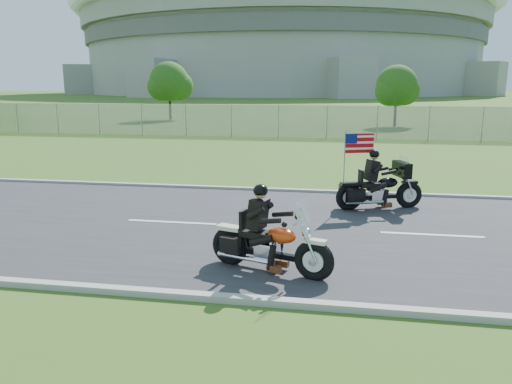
# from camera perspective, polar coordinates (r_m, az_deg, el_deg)

# --- Properties ---
(ground) EXTENTS (420.00, 420.00, 0.00)m
(ground) POSITION_cam_1_polar(r_m,az_deg,el_deg) (11.70, -0.28, -4.12)
(ground) COLOR #294E18
(ground) RESTS_ON ground
(road) EXTENTS (120.00, 8.00, 0.04)m
(road) POSITION_cam_1_polar(r_m,az_deg,el_deg) (11.70, -0.28, -4.03)
(road) COLOR #28282B
(road) RESTS_ON ground
(curb_north) EXTENTS (120.00, 0.18, 0.12)m
(curb_north) POSITION_cam_1_polar(r_m,az_deg,el_deg) (15.57, 2.34, 0.21)
(curb_north) COLOR #9E9B93
(curb_north) RESTS_ON ground
(curb_south) EXTENTS (120.00, 0.18, 0.12)m
(curb_south) POSITION_cam_1_polar(r_m,az_deg,el_deg) (7.97, -5.53, -11.89)
(curb_south) COLOR #9E9B93
(curb_south) RESTS_ON ground
(fence) EXTENTS (60.00, 0.03, 2.00)m
(fence) POSITION_cam_1_polar(r_m,az_deg,el_deg) (31.91, -2.83, 8.14)
(fence) COLOR gray
(fence) RESTS_ON ground
(stadium) EXTENTS (140.40, 140.40, 29.20)m
(stadium) POSITION_cam_1_polar(r_m,az_deg,el_deg) (182.79, 3.06, 16.13)
(stadium) COLOR #A3A099
(stadium) RESTS_ON ground
(tree_fence_near) EXTENTS (3.52, 3.28, 4.75)m
(tree_fence_near) POSITION_cam_1_polar(r_m,az_deg,el_deg) (41.29, 15.83, 11.38)
(tree_fence_near) COLOR #382316
(tree_fence_near) RESTS_ON ground
(tree_fence_mid) EXTENTS (3.96, 3.69, 5.30)m
(tree_fence_mid) POSITION_cam_1_polar(r_m,az_deg,el_deg) (47.82, -9.82, 12.12)
(tree_fence_mid) COLOR #382316
(tree_fence_mid) RESTS_ON ground
(motorcycle_lead) EXTENTS (2.32, 1.06, 1.61)m
(motorcycle_lead) POSITION_cam_1_polar(r_m,az_deg,el_deg) (8.87, 1.41, -6.10)
(motorcycle_lead) COLOR black
(motorcycle_lead) RESTS_ON ground
(motorcycle_follow) EXTENTS (2.34, 1.18, 2.02)m
(motorcycle_follow) POSITION_cam_1_polar(r_m,az_deg,el_deg) (13.64, 13.92, 0.30)
(motorcycle_follow) COLOR black
(motorcycle_follow) RESTS_ON ground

